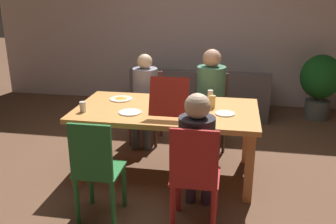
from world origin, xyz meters
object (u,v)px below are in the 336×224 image
Objects in this scene: chair_3 at (96,169)px; plate_0 at (130,112)px; plate_2 at (121,99)px; dining_table at (166,116)px; person_2 at (197,148)px; couch at (200,96)px; person_1 at (211,91)px; person_0 at (144,93)px; drinking_glass_0 at (83,107)px; drinking_glass_1 at (210,96)px; chair_2 at (195,177)px; chair_0 at (147,103)px; chair_1 at (211,105)px; drinking_glass_2 at (212,102)px; pizza_box_0 at (172,106)px; potted_plant at (320,81)px; plate_1 at (225,113)px.

plate_0 is at bearing 82.93° from chair_3.
dining_table is at bearing -22.26° from plate_2.
person_2 reaches higher than couch.
person_1 is at bearing -79.47° from couch.
dining_table is 0.91m from person_0.
drinking_glass_1 is at bearing 24.88° from drinking_glass_0.
person_0 is at bearing 95.35° from plate_0.
chair_0 is at bearing 113.92° from chair_2.
chair_1 is 1.21m from couch.
drinking_glass_2 is at bearing -7.19° from plate_2.
person_0 is 1.02m from pizza_box_0.
potted_plant is at bearing 30.13° from person_0.
pizza_box_0 reaches higher than couch.
plate_0 is at bearing 135.35° from chair_2.
chair_0 is 0.84m from chair_1.
chair_1 is 1.13m from pizza_box_0.
chair_2 reaches higher than plate_1.
plate_2 is 0.12× the size of couch.
plate_1 is at bearing -121.05° from potted_plant.
chair_0 is 1.80× the size of pizza_box_0.
couch is (0.17, 2.14, -0.39)m from dining_table.
plate_1 is 0.24m from drinking_glass_2.
chair_2 reaches higher than couch.
person_1 is 1.41m from couch.
pizza_box_0 is 0.92m from drinking_glass_0.
dining_table is 1.61× the size of person_2.
person_0 is 5.78× the size of plate_1.
chair_0 is at bearing 90.00° from person_0.
couch is (-0.24, 1.17, -0.24)m from chair_1.
chair_2 is 0.25m from person_2.
pizza_box_0 is (-0.33, -1.04, 0.29)m from chair_1.
drinking_glass_0 reaches higher than dining_table.
person_0 reaches higher than chair_3.
drinking_glass_0 is 0.11× the size of potted_plant.
chair_3 is (-0.84, -0.18, -0.19)m from person_2.
chair_1 is 0.73× the size of person_1.
person_2 is 5.84× the size of plate_1.
person_1 reaches higher than plate_1.
drinking_glass_0 is (-1.23, -1.08, 0.07)m from person_1.
chair_0 is at bearing 135.49° from plate_1.
person_1 reaches higher than chair_0.
person_2 is at bearing -62.32° from person_0.
drinking_glass_0 is at bearing -135.01° from chair_1.
plate_1 is at bearing -66.20° from drinking_glass_1.
person_0 is at bearing 139.83° from plate_1.
person_2 is at bearing -46.56° from plate_2.
pizza_box_0 is at bearing 179.31° from plate_1.
drinking_glass_0 is 3.76m from potted_plant.
drinking_glass_2 is at bearing -84.76° from person_1.
person_2 reaches higher than chair_3.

